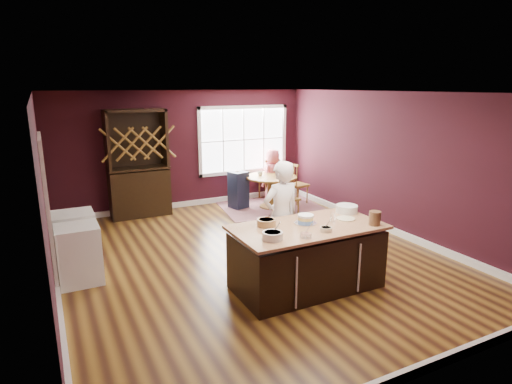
# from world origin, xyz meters

# --- Properties ---
(room_shell) EXTENTS (7.00, 7.00, 7.00)m
(room_shell) POSITION_xyz_m (0.00, 0.00, 1.35)
(room_shell) COLOR brown
(room_shell) RESTS_ON ground
(window) EXTENTS (2.36, 0.10, 1.66)m
(window) POSITION_xyz_m (1.50, 3.47, 1.50)
(window) COLOR white
(window) RESTS_ON room_shell
(doorway) EXTENTS (0.08, 1.26, 2.13)m
(doorway) POSITION_xyz_m (-2.97, 0.60, 1.02)
(doorway) COLOR white
(doorway) RESTS_ON room_shell
(kitchen_island) EXTENTS (2.10, 1.10, 0.92)m
(kitchen_island) POSITION_xyz_m (0.21, -1.35, 0.44)
(kitchen_island) COLOR black
(kitchen_island) RESTS_ON ground
(dining_table) EXTENTS (1.19, 1.19, 0.75)m
(dining_table) POSITION_xyz_m (1.75, 2.48, 0.53)
(dining_table) COLOR brown
(dining_table) RESTS_ON ground
(baker) EXTENTS (0.66, 0.46, 1.73)m
(baker) POSITION_xyz_m (0.19, -0.65, 0.86)
(baker) COLOR white
(baker) RESTS_ON ground
(layer_cake) EXTENTS (0.31, 0.31, 0.13)m
(layer_cake) POSITION_xyz_m (0.24, -1.24, 0.98)
(layer_cake) COLOR white
(layer_cake) RESTS_ON kitchen_island
(bowl_blue) EXTENTS (0.26, 0.26, 0.10)m
(bowl_blue) POSITION_xyz_m (-0.48, -1.60, 0.97)
(bowl_blue) COLOR white
(bowl_blue) RESTS_ON kitchen_island
(bowl_yellow) EXTENTS (0.26, 0.26, 0.10)m
(bowl_yellow) POSITION_xyz_m (-0.30, -1.09, 0.97)
(bowl_yellow) COLOR brown
(bowl_yellow) RESTS_ON kitchen_island
(bowl_pink) EXTENTS (0.16, 0.16, 0.06)m
(bowl_pink) POSITION_xyz_m (-0.07, -1.73, 0.95)
(bowl_pink) COLOR white
(bowl_pink) RESTS_ON kitchen_island
(bowl_olive) EXTENTS (0.16, 0.16, 0.06)m
(bowl_olive) POSITION_xyz_m (0.30, -1.65, 0.95)
(bowl_olive) COLOR beige
(bowl_olive) RESTS_ON kitchen_island
(drinking_glass) EXTENTS (0.07, 0.07, 0.14)m
(drinking_glass) POSITION_xyz_m (0.63, -1.36, 0.99)
(drinking_glass) COLOR silver
(drinking_glass) RESTS_ON kitchen_island
(dinner_plate) EXTENTS (0.27, 0.27, 0.02)m
(dinner_plate) POSITION_xyz_m (0.87, -1.35, 0.93)
(dinner_plate) COLOR beige
(dinner_plate) RESTS_ON kitchen_island
(white_tub) EXTENTS (0.33, 0.33, 0.11)m
(white_tub) POSITION_xyz_m (1.10, -1.07, 0.98)
(white_tub) COLOR white
(white_tub) RESTS_ON kitchen_island
(stoneware_crock) EXTENTS (0.16, 0.16, 0.20)m
(stoneware_crock) POSITION_xyz_m (1.06, -1.73, 1.02)
(stoneware_crock) COLOR #4D3120
(stoneware_crock) RESTS_ON kitchen_island
(rug) EXTENTS (2.50, 2.06, 0.01)m
(rug) POSITION_xyz_m (1.75, 2.48, 0.01)
(rug) COLOR brown
(rug) RESTS_ON ground
(chair_east) EXTENTS (0.47, 0.49, 1.01)m
(chair_east) POSITION_xyz_m (2.50, 2.51, 0.51)
(chair_east) COLOR #995F3C
(chair_east) RESTS_ON ground
(chair_south) EXTENTS (0.42, 0.40, 0.92)m
(chair_south) POSITION_xyz_m (1.70, 1.61, 0.46)
(chair_south) COLOR brown
(chair_south) RESTS_ON ground
(chair_north) EXTENTS (0.45, 0.43, 1.05)m
(chair_north) POSITION_xyz_m (2.06, 3.19, 0.53)
(chair_north) COLOR #9C663B
(chair_north) RESTS_ON ground
(seated_woman) EXTENTS (0.75, 0.64, 1.30)m
(seated_woman) POSITION_xyz_m (2.04, 2.95, 0.65)
(seated_woman) COLOR #BD505C
(seated_woman) RESTS_ON ground
(high_chair) EXTENTS (0.45, 0.45, 0.90)m
(high_chair) POSITION_xyz_m (1.04, 2.79, 0.45)
(high_chair) COLOR black
(high_chair) RESTS_ON ground
(toddler) EXTENTS (0.18, 0.14, 0.26)m
(toddler) POSITION_xyz_m (1.00, 2.83, 0.81)
(toddler) COLOR #8CA5BF
(toddler) RESTS_ON high_chair
(table_plate) EXTENTS (0.20, 0.20, 0.01)m
(table_plate) POSITION_xyz_m (1.99, 2.34, 0.76)
(table_plate) COLOR beige
(table_plate) RESTS_ON dining_table
(table_cup) EXTENTS (0.15, 0.15, 0.09)m
(table_cup) POSITION_xyz_m (1.54, 2.66, 0.80)
(table_cup) COLOR beige
(table_cup) RESTS_ON dining_table
(hutch) EXTENTS (1.27, 0.53, 2.32)m
(hutch) POSITION_xyz_m (-1.14, 3.22, 1.16)
(hutch) COLOR #3A2716
(hutch) RESTS_ON ground
(washer) EXTENTS (0.59, 0.57, 0.86)m
(washer) POSITION_xyz_m (-2.64, 0.28, 0.43)
(washer) COLOR white
(washer) RESTS_ON ground
(dryer) EXTENTS (0.61, 0.59, 0.88)m
(dryer) POSITION_xyz_m (-2.64, 0.92, 0.44)
(dryer) COLOR silver
(dryer) RESTS_ON ground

